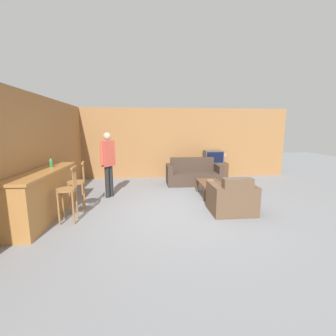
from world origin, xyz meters
TOP-DOWN VIEW (x-y plane):
  - ground_plane at (0.00, 0.00)m, footprint 24.00×24.00m
  - wall_back at (0.00, 3.74)m, footprint 9.40×0.08m
  - wall_left at (-3.12, 1.37)m, footprint 0.08×8.74m
  - bar_counter at (-2.78, -0.06)m, footprint 0.55×2.37m
  - bar_chair_near at (-2.23, -0.34)m, footprint 0.40×0.40m
  - bar_chair_mid at (-2.23, 0.27)m, footprint 0.44×0.44m
  - couch_far at (0.87, 2.59)m, footprint 1.81×0.88m
  - armchair_near at (1.18, -0.14)m, footprint 0.94×0.83m
  - coffee_table at (1.05, 1.16)m, footprint 0.59×0.97m
  - tv_unit at (1.77, 3.36)m, footprint 1.02×0.54m
  - tv at (1.77, 3.36)m, footprint 0.68×0.48m
  - bottle at (-2.77, 0.34)m, footprint 0.07×0.07m
  - book_on_table at (1.09, 1.27)m, footprint 0.16×0.15m
  - table_lamp at (2.12, 3.36)m, footprint 0.29×0.29m
  - person_by_window at (-1.71, 1.31)m, footprint 0.35×0.42m

SIDE VIEW (x-z plane):
  - ground_plane at x=0.00m, z-range 0.00..0.00m
  - tv_unit at x=1.77m, z-range 0.00..0.59m
  - couch_far at x=0.87m, z-range -0.13..0.73m
  - armchair_near at x=1.18m, z-range -0.11..0.72m
  - coffee_table at x=1.05m, z-range 0.14..0.54m
  - book_on_table at x=1.09m, z-range 0.40..0.42m
  - bar_counter at x=-2.78m, z-range 0.00..1.01m
  - bar_chair_near at x=-2.23m, z-range 0.03..1.15m
  - bar_chair_mid at x=-2.23m, z-range 0.03..1.15m
  - tv at x=1.77m, z-range 0.59..1.05m
  - table_lamp at x=2.12m, z-range 0.71..1.19m
  - person_by_window at x=-1.71m, z-range 0.13..1.88m
  - bottle at x=-2.77m, z-range 0.99..1.22m
  - wall_back at x=0.00m, z-range 0.00..2.60m
  - wall_left at x=-3.12m, z-range 0.00..2.60m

